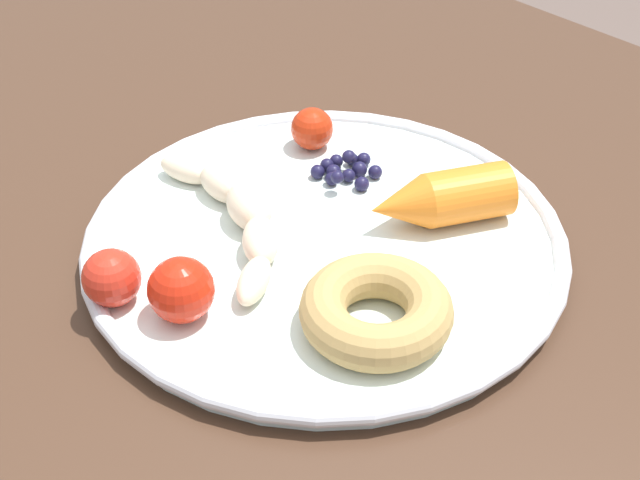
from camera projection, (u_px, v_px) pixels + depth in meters
dining_table at (342, 336)px, 0.67m from camera, size 1.29×0.90×0.70m
plate at (320, 243)px, 0.63m from camera, size 0.34×0.34×0.02m
banana at (237, 212)px, 0.63m from camera, size 0.18×0.09×0.03m
carrot_orange at (440, 199)px, 0.63m from camera, size 0.08×0.11×0.04m
donut at (376, 310)px, 0.55m from camera, size 0.10×0.10×0.03m
blueberry_pile at (346, 170)px, 0.69m from camera, size 0.05×0.05×0.02m
tomato_near at (181, 290)px, 0.56m from camera, size 0.04×0.04×0.04m
tomato_mid at (312, 129)px, 0.71m from camera, size 0.03×0.03×0.03m
tomato_far at (112, 278)px, 0.57m from camera, size 0.04×0.04×0.04m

